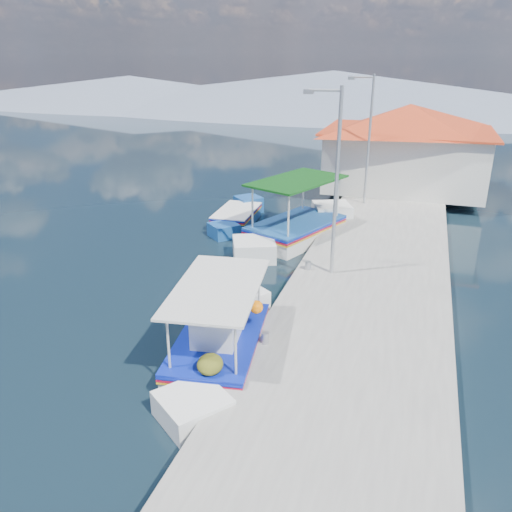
% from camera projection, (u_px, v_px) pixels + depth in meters
% --- Properties ---
extents(ground, '(160.00, 160.00, 0.00)m').
position_uv_depth(ground, '(182.00, 292.00, 17.09)').
color(ground, black).
rests_on(ground, ground).
extents(quay, '(5.00, 44.00, 0.50)m').
position_uv_depth(quay, '(381.00, 244.00, 20.61)').
color(quay, '#9C9A92').
rests_on(quay, ground).
extents(bollards, '(0.20, 17.20, 0.30)m').
position_uv_depth(bollards, '(326.00, 236.00, 20.40)').
color(bollards, '#A5A8AD').
rests_on(bollards, quay).
extents(main_caique, '(2.64, 6.85, 2.28)m').
position_uv_depth(main_caique, '(221.00, 341.00, 13.34)').
color(main_caique, white).
rests_on(main_caique, ground).
extents(caique_green_canopy, '(4.16, 7.16, 2.89)m').
position_uv_depth(caique_green_canopy, '(295.00, 230.00, 21.73)').
color(caique_green_canopy, white).
rests_on(caique_green_canopy, ground).
extents(caique_blue_hull, '(1.79, 5.47, 0.97)m').
position_uv_depth(caique_blue_hull, '(237.00, 217.00, 23.93)').
color(caique_blue_hull, '#17498E').
rests_on(caique_blue_hull, ground).
extents(harbor_building, '(10.49, 10.49, 4.40)m').
position_uv_depth(harbor_building, '(407.00, 145.00, 27.56)').
color(harbor_building, silver).
rests_on(harbor_building, quay).
extents(lamp_post_near, '(1.21, 0.14, 6.00)m').
position_uv_depth(lamp_post_near, '(334.00, 174.00, 16.15)').
color(lamp_post_near, '#A5A8AD').
rests_on(lamp_post_near, quay).
extents(lamp_post_far, '(1.21, 0.14, 6.00)m').
position_uv_depth(lamp_post_far, '(368.00, 134.00, 24.10)').
color(lamp_post_far, '#A5A8AD').
rests_on(lamp_post_far, quay).
extents(mountain_ridge, '(171.40, 96.00, 5.50)m').
position_uv_depth(mountain_ridge, '(425.00, 98.00, 63.99)').
color(mountain_ridge, slate).
rests_on(mountain_ridge, ground).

